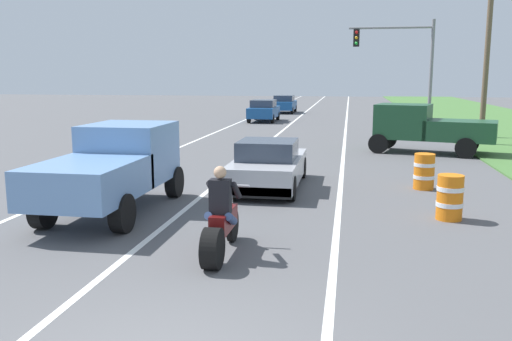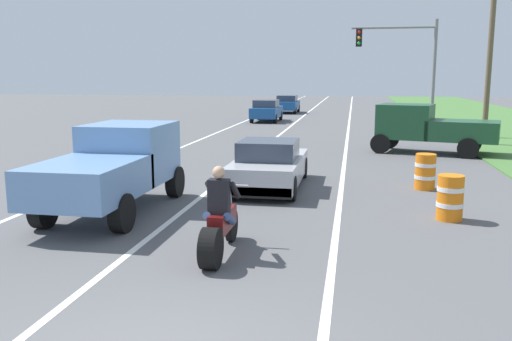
% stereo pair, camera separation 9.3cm
% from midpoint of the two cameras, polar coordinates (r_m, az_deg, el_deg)
% --- Properties ---
extents(lane_stripe_left_solid, '(0.14, 120.00, 0.01)m').
position_cam_midpoint_polar(lane_stripe_left_solid, '(26.19, -6.40, 2.98)').
color(lane_stripe_left_solid, white).
rests_on(lane_stripe_left_solid, ground).
extents(lane_stripe_right_solid, '(0.14, 120.00, 0.01)m').
position_cam_midpoint_polar(lane_stripe_right_solid, '(25.12, 9.57, 2.61)').
color(lane_stripe_right_solid, white).
rests_on(lane_stripe_right_solid, ground).
extents(lane_stripe_centre_dashed, '(0.14, 120.00, 0.01)m').
position_cam_midpoint_polar(lane_stripe_centre_dashed, '(25.41, 1.42, 2.83)').
color(lane_stripe_centre_dashed, white).
rests_on(lane_stripe_centre_dashed, ground).
extents(motorcycle_with_rider, '(0.70, 2.21, 1.62)m').
position_cam_midpoint_polar(motorcycle_with_rider, '(9.50, -3.59, -5.65)').
color(motorcycle_with_rider, black).
rests_on(motorcycle_with_rider, ground).
extents(sports_car_silver, '(1.84, 4.30, 1.37)m').
position_cam_midpoint_polar(sports_car_silver, '(15.34, 1.56, 0.50)').
color(sports_car_silver, '#B7B7BC').
rests_on(sports_car_silver, ground).
extents(pickup_truck_left_lane_light_blue, '(2.02, 4.80, 1.98)m').
position_cam_midpoint_polar(pickup_truck_left_lane_light_blue, '(12.99, -14.44, 0.60)').
color(pickup_truck_left_lane_light_blue, '#6B93C6').
rests_on(pickup_truck_left_lane_light_blue, ground).
extents(pickup_truck_right_shoulder_dark_green, '(5.14, 3.14, 1.98)m').
position_cam_midpoint_polar(pickup_truck_right_shoulder_dark_green, '(23.28, 17.76, 4.44)').
color(pickup_truck_right_shoulder_dark_green, '#1E4C2D').
rests_on(pickup_truck_right_shoulder_dark_green, ground).
extents(traffic_light_mast_near, '(4.37, 0.34, 6.00)m').
position_cam_midpoint_polar(traffic_light_mast_near, '(29.98, 15.75, 11.17)').
color(traffic_light_mast_near, gray).
rests_on(traffic_light_mast_near, ground).
extents(utility_pole_roadside, '(0.24, 0.24, 7.52)m').
position_cam_midpoint_polar(utility_pole_roadside, '(26.82, 23.37, 10.45)').
color(utility_pole_roadside, brown).
rests_on(utility_pole_roadside, ground).
extents(construction_barrel_nearest, '(0.58, 0.58, 1.00)m').
position_cam_midpoint_polar(construction_barrel_nearest, '(12.67, 19.89, -2.68)').
color(construction_barrel_nearest, orange).
rests_on(construction_barrel_nearest, ground).
extents(construction_barrel_mid, '(0.58, 0.58, 1.00)m').
position_cam_midpoint_polar(construction_barrel_mid, '(15.86, 17.49, -0.10)').
color(construction_barrel_mid, orange).
rests_on(construction_barrel_mid, ground).
extents(distant_car_far_ahead, '(1.80, 4.00, 1.50)m').
position_cam_midpoint_polar(distant_car_far_ahead, '(37.84, 1.18, 6.33)').
color(distant_car_far_ahead, '#194C8C').
rests_on(distant_car_far_ahead, ground).
extents(distant_car_further_ahead, '(1.80, 4.00, 1.50)m').
position_cam_midpoint_polar(distant_car_further_ahead, '(46.71, 3.37, 7.00)').
color(distant_car_further_ahead, '#194C8C').
rests_on(distant_car_further_ahead, ground).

